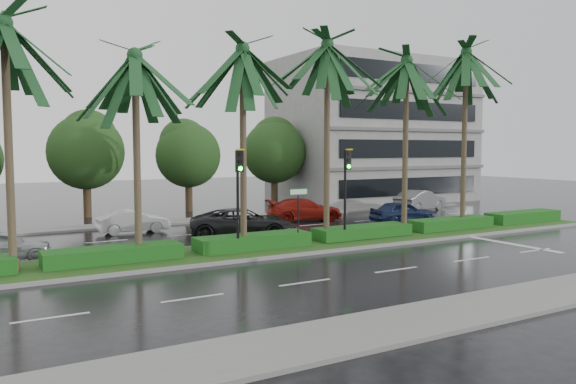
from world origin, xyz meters
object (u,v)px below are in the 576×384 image
street_sign (298,202)px  car_red (305,210)px  car_darkgrey (243,223)px  car_grey (420,200)px  car_silver (0,246)px  signal_median_left (239,185)px  car_blue (402,212)px  car_white (133,221)px

street_sign → car_red: 10.17m
car_darkgrey → car_grey: bearing=-49.5°
car_silver → car_darkgrey: (11.09, 0.77, 0.09)m
signal_median_left → car_grey: (18.68, 9.17, -2.24)m
car_grey → car_blue: bearing=114.8°
car_silver → street_sign: bearing=-105.2°
car_red → car_blue: bearing=-117.4°
car_silver → car_red: bearing=-72.7°
street_sign → signal_median_left: bearing=-176.5°
signal_median_left → car_blue: (13.00, 4.60, -2.32)m
car_red → car_blue: 6.03m
car_silver → car_blue: size_ratio=0.95×
street_sign → car_silver: (-11.77, 3.55, -1.48)m
car_silver → car_darkgrey: car_darkgrey is taller
car_darkgrey → car_silver: bearing=118.6°
car_darkgrey → car_red: bearing=-31.8°
car_red → car_blue: size_ratio=1.20×
signal_median_left → car_grey: size_ratio=0.95×
signal_median_left → car_red: size_ratio=0.91×
car_silver → car_grey: car_grey is taller
car_grey → car_red: bearing=79.1°
signal_median_left → car_darkgrey: size_ratio=0.82×
street_sign → car_darkgrey: street_sign is taller
signal_median_left → car_white: (-2.18, 8.80, -2.38)m
car_white → car_darkgrey: (4.50, -4.30, 0.12)m
car_blue → car_grey: bearing=-43.8°
car_darkgrey → car_grey: 17.01m
street_sign → car_darkgrey: bearing=98.9°
street_sign → car_blue: (10.00, 4.42, -1.44)m
signal_median_left → street_sign: 3.13m
car_red → car_grey: bearing=-72.5°
car_red → car_grey: 10.19m
car_white → car_blue: (15.18, -4.20, 0.06)m
car_silver → car_grey: 27.98m
car_darkgrey → car_grey: car_grey is taller
car_blue → signal_median_left: bearing=116.9°
car_grey → car_silver: bearing=87.2°
car_darkgrey → car_white: bearing=70.9°
car_grey → car_darkgrey: bearing=91.9°
car_darkgrey → car_blue: size_ratio=1.34×
signal_median_left → car_silver: signal_median_left is taller
signal_median_left → street_sign: signal_median_left is taller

